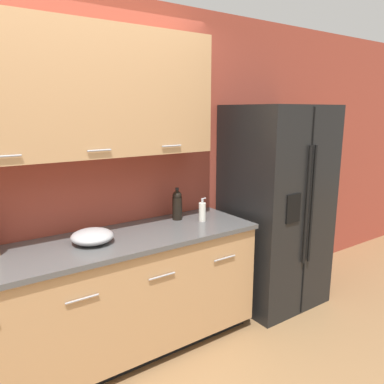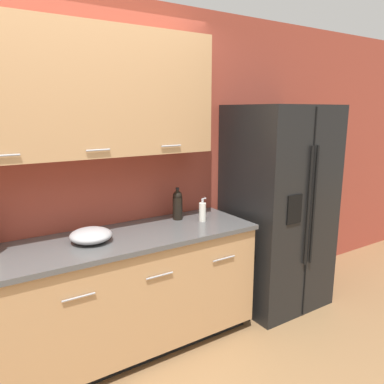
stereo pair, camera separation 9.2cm
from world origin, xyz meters
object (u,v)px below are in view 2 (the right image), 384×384
Objects in this scene: refrigerator at (278,207)px; soap_dispenser at (202,212)px; wine_bottle at (178,204)px; mixing_bowl at (91,235)px.

soap_dispenser is at bearing 177.28° from refrigerator.
wine_bottle is 1.39× the size of soap_dispenser.
wine_bottle reaches higher than soap_dispenser.
refrigerator reaches higher than mixing_bowl.
wine_bottle is 0.94× the size of mixing_bowl.
soap_dispenser is at bearing -0.35° from mixing_bowl.
refrigerator is at bearing -11.42° from wine_bottle.
mixing_bowl is (-0.91, 0.01, -0.03)m from soap_dispenser.
soap_dispenser is (0.14, -0.15, -0.05)m from wine_bottle.
wine_bottle is at bearing 168.58° from refrigerator.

